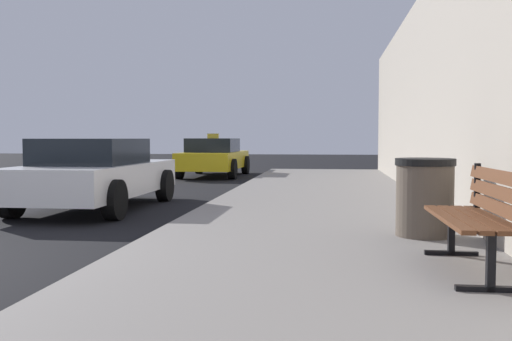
% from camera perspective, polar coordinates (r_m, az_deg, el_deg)
% --- Properties ---
extents(sidewalk, '(4.00, 32.00, 0.15)m').
position_cam_1_polar(sidewalk, '(5.14, 5.82, -10.32)').
color(sidewalk, gray).
rests_on(sidewalk, ground_plane).
extents(bench, '(0.52, 1.57, 0.89)m').
position_cam_1_polar(bench, '(5.21, 21.38, -3.82)').
color(bench, brown).
rests_on(bench, sidewalk).
extents(trash_bin, '(0.68, 0.68, 0.90)m').
position_cam_1_polar(trash_bin, '(6.89, 16.40, -2.54)').
color(trash_bin, brown).
rests_on(trash_bin, sidewalk).
extents(car_white, '(1.93, 4.29, 1.27)m').
position_cam_1_polar(car_white, '(10.71, -15.62, -0.27)').
color(car_white, white).
rests_on(car_white, ground_plane).
extents(car_yellow, '(1.92, 4.35, 1.43)m').
position_cam_1_polar(car_yellow, '(19.27, -4.18, 1.35)').
color(car_yellow, yellow).
rests_on(car_yellow, ground_plane).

